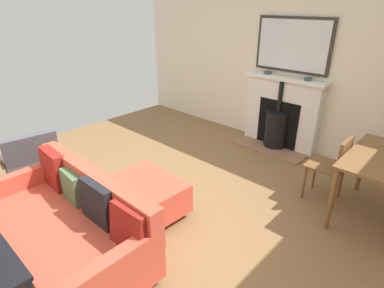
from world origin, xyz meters
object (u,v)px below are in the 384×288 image
object	(u,v)px
mantel_bowl_near	(268,72)
dining_chair_near_fireplace	(334,164)
sofa	(70,224)
mantel_bowl_far	(308,79)
armchair_accent	(30,156)
fireplace	(280,117)
ottoman	(146,195)

from	to	relation	value
mantel_bowl_near	dining_chair_near_fireplace	xyz separation A→B (m)	(1.03, 1.54, -0.67)
mantel_bowl_near	sofa	xyz separation A→B (m)	(3.54, 0.12, -0.83)
mantel_bowl_far	armchair_accent	bearing A→B (deg)	-31.50
fireplace	mantel_bowl_far	xyz separation A→B (m)	(-0.02, 0.35, 0.67)
sofa	ottoman	bearing A→B (deg)	177.70
sofa	fireplace	bearing A→B (deg)	176.90
mantel_bowl_near	fireplace	bearing A→B (deg)	86.51
fireplace	mantel_bowl_far	distance (m)	0.76
fireplace	dining_chair_near_fireplace	world-z (taller)	fireplace
sofa	dining_chair_near_fireplace	world-z (taller)	dining_chair_near_fireplace
fireplace	ottoman	bearing A→B (deg)	-3.35
armchair_accent	dining_chair_near_fireplace	world-z (taller)	dining_chair_near_fireplace
mantel_bowl_far	sofa	world-z (taller)	mantel_bowl_far
fireplace	mantel_bowl_near	distance (m)	0.74
fireplace	ottoman	size ratio (longest dim) A/B	1.54
fireplace	dining_chair_near_fireplace	distance (m)	1.59
mantel_bowl_far	mantel_bowl_near	bearing A→B (deg)	-90.00
ottoman	armchair_accent	xyz separation A→B (m)	(0.61, -1.51, 0.19)
mantel_bowl_near	mantel_bowl_far	xyz separation A→B (m)	(0.00, 0.66, 0.00)
sofa	armchair_accent	xyz separation A→B (m)	(-0.25, -1.47, 0.10)
ottoman	armchair_accent	world-z (taller)	armchair_accent
fireplace	armchair_accent	size ratio (longest dim) A/B	1.66
armchair_accent	dining_chair_near_fireplace	xyz separation A→B (m)	(-2.25, 2.89, 0.06)
sofa	ottoman	world-z (taller)	sofa
sofa	mantel_bowl_near	bearing A→B (deg)	-178.00
mantel_bowl_far	sofa	distance (m)	3.67
mantel_bowl_near	mantel_bowl_far	world-z (taller)	same
fireplace	mantel_bowl_near	size ratio (longest dim) A/B	10.24
ottoman	mantel_bowl_near	bearing A→B (deg)	-176.62
fireplace	ottoman	xyz separation A→B (m)	(2.66, -0.16, -0.25)
dining_chair_near_fireplace	fireplace	bearing A→B (deg)	-129.67
sofa	dining_chair_near_fireplace	xyz separation A→B (m)	(-2.50, 1.41, 0.16)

